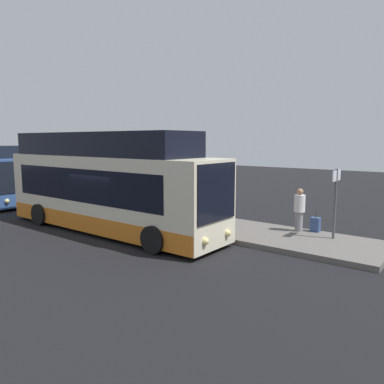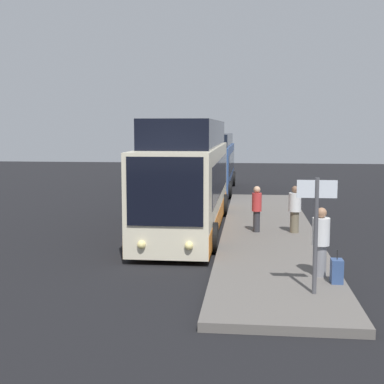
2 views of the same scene
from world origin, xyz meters
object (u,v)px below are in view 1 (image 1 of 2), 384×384
(passenger_boarding, at_px, (299,209))
(passenger_with_bags, at_px, (187,197))
(suitcase, at_px, (315,225))
(sign_post, at_px, (335,194))
(bus_lead, at_px, (107,187))
(passenger_waiting, at_px, (169,200))

(passenger_boarding, distance_m, passenger_with_bags, 5.65)
(suitcase, relative_size, sign_post, 0.31)
(passenger_with_bags, relative_size, suitcase, 2.05)
(passenger_with_bags, relative_size, sign_post, 0.64)
(passenger_boarding, xyz_separation_m, suitcase, (0.56, 0.33, -0.64))
(bus_lead, relative_size, suitcase, 13.65)
(passenger_waiting, relative_size, passenger_with_bags, 0.99)
(bus_lead, bearing_deg, passenger_with_bags, 72.97)
(passenger_with_bags, height_order, suitcase, passenger_with_bags)
(bus_lead, distance_m, passenger_boarding, 8.05)
(suitcase, xyz_separation_m, sign_post, (0.92, -0.64, 1.39))
(bus_lead, xyz_separation_m, passenger_boarding, (6.86, 4.15, -0.75))
(passenger_with_bags, bearing_deg, suitcase, -45.17)
(bus_lead, bearing_deg, suitcase, 31.07)
(passenger_boarding, xyz_separation_m, passenger_waiting, (-5.63, -1.53, -0.03))
(sign_post, bearing_deg, passenger_waiting, -170.31)
(passenger_boarding, height_order, passenger_with_bags, passenger_boarding)
(passenger_boarding, relative_size, passenger_waiting, 1.06)
(passenger_boarding, relative_size, passenger_with_bags, 1.04)
(passenger_waiting, distance_m, suitcase, 6.50)
(bus_lead, relative_size, sign_post, 4.25)
(bus_lead, relative_size, passenger_with_bags, 6.66)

